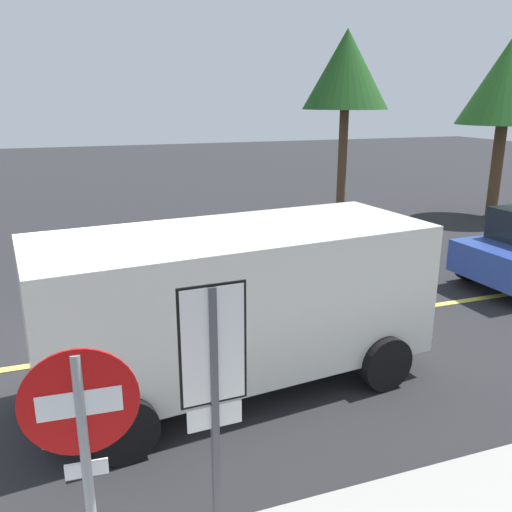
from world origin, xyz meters
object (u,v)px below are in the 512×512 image
object	(u,v)px
tree_centre_verge	(507,83)
speed_limit_sign	(214,376)
tree_left_verge	(346,71)
white_van	(237,298)
stop_sign	(85,451)

from	to	relation	value
tree_centre_verge	speed_limit_sign	bearing A→B (deg)	-140.21
speed_limit_sign	tree_left_verge	xyz separation A→B (m)	(7.29, 11.38, 2.87)
tree_left_verge	tree_centre_verge	xyz separation A→B (m)	(5.28, -0.91, -0.32)
white_van	tree_centre_verge	bearing A→B (deg)	33.69
tree_centre_verge	stop_sign	bearing A→B (deg)	-141.33
speed_limit_sign	tree_left_verge	world-z (taller)	tree_left_verge
stop_sign	speed_limit_sign	size ratio (longest dim) A/B	0.93
stop_sign	tree_left_verge	bearing A→B (deg)	54.85
speed_limit_sign	white_van	size ratio (longest dim) A/B	0.47
stop_sign	tree_centre_verge	world-z (taller)	tree_centre_verge
stop_sign	tree_centre_verge	bearing A→B (deg)	38.67
tree_left_verge	stop_sign	bearing A→B (deg)	-125.15
stop_sign	tree_centre_verge	xyz separation A→B (m)	(13.56, 10.85, 2.71)
speed_limit_sign	white_van	bearing A→B (deg)	68.93
white_van	tree_centre_verge	xyz separation A→B (m)	(11.49, 7.66, 3.04)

